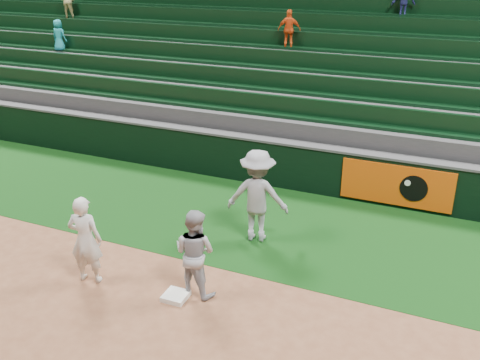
% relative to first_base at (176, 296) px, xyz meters
% --- Properties ---
extents(ground, '(70.00, 70.00, 0.00)m').
position_rel_first_base_xyz_m(ground, '(-0.04, 0.29, -0.05)').
color(ground, brown).
rests_on(ground, ground).
extents(foul_grass, '(36.00, 4.20, 0.01)m').
position_rel_first_base_xyz_m(foul_grass, '(-0.04, 3.29, -0.04)').
color(foul_grass, black).
rests_on(foul_grass, ground).
extents(first_base, '(0.43, 0.43, 0.09)m').
position_rel_first_base_xyz_m(first_base, '(0.00, 0.00, 0.00)').
color(first_base, white).
rests_on(first_base, ground).
extents(first_baseman, '(0.70, 0.54, 1.71)m').
position_rel_first_base_xyz_m(first_baseman, '(-1.77, -0.13, 0.81)').
color(first_baseman, silver).
rests_on(first_baseman, ground).
extents(baserunner, '(0.86, 0.71, 1.63)m').
position_rel_first_base_xyz_m(baserunner, '(0.24, 0.33, 0.77)').
color(baserunner, '#A2A4AC').
rests_on(baserunner, ground).
extents(base_coach, '(1.41, 0.97, 2.00)m').
position_rel_first_base_xyz_m(base_coach, '(0.51, 2.59, 0.96)').
color(base_coach, '#8F929B').
rests_on(base_coach, foul_grass).
extents(field_wall, '(36.00, 0.45, 1.25)m').
position_rel_first_base_xyz_m(field_wall, '(-0.01, 5.49, 0.59)').
color(field_wall, black).
rests_on(field_wall, ground).
extents(stadium_seating, '(36.00, 5.95, 4.96)m').
position_rel_first_base_xyz_m(stadium_seating, '(-0.04, 9.26, 1.65)').
color(stadium_seating, '#323234').
rests_on(stadium_seating, ground).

